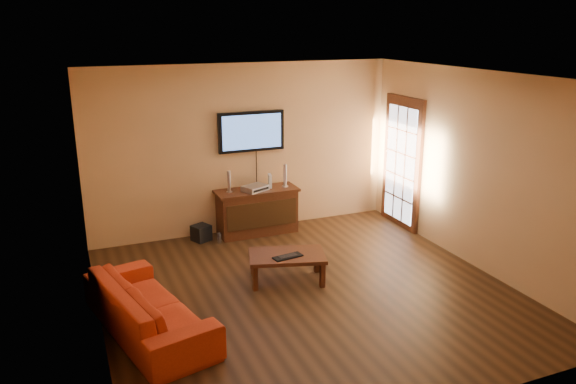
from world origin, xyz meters
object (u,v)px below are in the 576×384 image
coffee_table (287,258)px  game_console (270,181)px  av_receiver (255,188)px  speaker_right (285,176)px  subwoofer (201,233)px  sofa (148,299)px  keyboard (288,257)px  speaker_left (229,182)px  television (251,131)px  media_console (257,211)px  bottle (219,238)px

coffee_table → game_console: size_ratio=5.11×
coffee_table → av_receiver: av_receiver is taller
speaker_right → av_receiver: 0.54m
coffee_table → subwoofer: coffee_table is taller
sofa → keyboard: size_ratio=4.96×
coffee_table → speaker_left: speaker_left is taller
sofa → speaker_left: bearing=-48.0°
television → subwoofer: television is taller
speaker_left → keyboard: speaker_left is taller
subwoofer → av_receiver: bearing=-28.0°
sofa → game_console: size_ratio=9.33×
media_console → keyboard: bearing=-97.8°
media_console → av_receiver: (-0.04, -0.04, 0.41)m
speaker_left → subwoofer: size_ratio=1.39×
av_receiver → game_console: bearing=-8.3°
media_console → subwoofer: 0.96m
media_console → speaker_left: size_ratio=3.84×
subwoofer → bottle: subwoofer is taller
media_console → speaker_right: speaker_right is taller
coffee_table → subwoofer: 1.99m
game_console → keyboard: size_ratio=0.53×
television → speaker_left: (-0.45, -0.19, -0.74)m
television → keyboard: size_ratio=2.64×
sofa → game_console: bearing=-57.4°
television → keyboard: bearing=-97.0°
television → game_console: bearing=-36.3°
av_receiver → speaker_left: bearing=145.5°
television → speaker_right: bearing=-25.4°
subwoofer → coffee_table: bearing=-93.6°
subwoofer → game_console: bearing=-23.1°
game_console → coffee_table: bearing=-91.4°
speaker_right → subwoofer: bearing=178.7°
television → keyboard: (-0.26, -2.15, -1.24)m
sofa → speaker_right: speaker_right is taller
coffee_table → keyboard: size_ratio=2.71×
subwoofer → media_console: bearing=-25.1°
television → speaker_left: bearing=-157.4°
television → speaker_right: 0.90m
television → speaker_left: television is taller
speaker_right → keyboard: size_ratio=0.91×
sofa → bottle: size_ratio=11.12×
bottle → speaker_right: bearing=9.8°
speaker_left → speaker_right: 0.93m
media_console → coffee_table: media_console is taller
television → sofa: 3.60m
coffee_table → speaker_left: size_ratio=3.22×
sofa → speaker_left: size_ratio=5.89×
game_console → bottle: game_console is taller
av_receiver → subwoofer: size_ratio=1.52×
media_console → speaker_right: 0.72m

